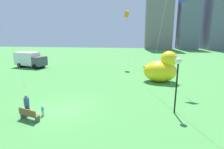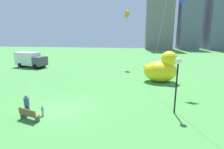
{
  "view_description": "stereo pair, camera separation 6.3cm",
  "coord_description": "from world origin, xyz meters",
  "px_view_note": "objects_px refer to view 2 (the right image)",
  "views": [
    {
      "loc": [
        6.04,
        -13.15,
        6.11
      ],
      "look_at": [
        3.46,
        4.11,
        2.18
      ],
      "focal_mm": 28.51,
      "sensor_mm": 36.0,
      "label": 1
    },
    {
      "loc": [
        6.1,
        -13.15,
        6.11
      ],
      "look_at": [
        3.46,
        4.11,
        2.18
      ],
      "focal_mm": 28.51,
      "sensor_mm": 36.0,
      "label": 2
    }
  ],
  "objects_px": {
    "park_bench": "(29,114)",
    "person_adult": "(27,104)",
    "giant_inflatable_duck": "(162,69)",
    "kite_orange": "(127,14)",
    "kite_blue": "(182,2)",
    "lamppost": "(178,71)",
    "box_truck": "(30,60)",
    "person_child": "(43,110)"
  },
  "relations": [
    {
      "from": "giant_inflatable_duck",
      "to": "lamppost",
      "type": "height_order",
      "value": "lamppost"
    },
    {
      "from": "giant_inflatable_duck",
      "to": "kite_blue",
      "type": "distance_m",
      "value": 8.32
    },
    {
      "from": "person_adult",
      "to": "person_child",
      "type": "distance_m",
      "value": 1.35
    },
    {
      "from": "box_truck",
      "to": "kite_blue",
      "type": "xyz_separation_m",
      "value": [
        24.67,
        -9.86,
        8.04
      ]
    },
    {
      "from": "box_truck",
      "to": "kite_blue",
      "type": "bearing_deg",
      "value": -21.78
    },
    {
      "from": "person_adult",
      "to": "park_bench",
      "type": "bearing_deg",
      "value": -51.55
    },
    {
      "from": "giant_inflatable_duck",
      "to": "lamppost",
      "type": "distance_m",
      "value": 9.97
    },
    {
      "from": "person_child",
      "to": "box_truck",
      "type": "xyz_separation_m",
      "value": [
        -13.18,
        18.98,
        0.98
      ]
    },
    {
      "from": "lamppost",
      "to": "box_truck",
      "type": "relative_size",
      "value": 0.69
    },
    {
      "from": "kite_blue",
      "to": "kite_orange",
      "type": "height_order",
      "value": "kite_blue"
    },
    {
      "from": "person_adult",
      "to": "box_truck",
      "type": "relative_size",
      "value": 0.25
    },
    {
      "from": "box_truck",
      "to": "lamppost",
      "type": "bearing_deg",
      "value": -36.11
    },
    {
      "from": "person_adult",
      "to": "kite_orange",
      "type": "bearing_deg",
      "value": 74.6
    },
    {
      "from": "person_adult",
      "to": "person_child",
      "type": "xyz_separation_m",
      "value": [
        1.28,
        -0.01,
        -0.43
      ]
    },
    {
      "from": "person_child",
      "to": "kite_orange",
      "type": "relative_size",
      "value": 0.08
    },
    {
      "from": "giant_inflatable_duck",
      "to": "kite_orange",
      "type": "height_order",
      "value": "kite_orange"
    },
    {
      "from": "person_adult",
      "to": "lamppost",
      "type": "bearing_deg",
      "value": 9.96
    },
    {
      "from": "park_bench",
      "to": "person_child",
      "type": "xyz_separation_m",
      "value": [
        0.6,
        0.84,
        -0.01
      ]
    },
    {
      "from": "kite_orange",
      "to": "giant_inflatable_duck",
      "type": "bearing_deg",
      "value": -62.21
    },
    {
      "from": "lamppost",
      "to": "kite_orange",
      "type": "distance_m",
      "value": 21.63
    },
    {
      "from": "lamppost",
      "to": "box_truck",
      "type": "distance_m",
      "value": 28.88
    },
    {
      "from": "box_truck",
      "to": "kite_orange",
      "type": "relative_size",
      "value": 0.62
    },
    {
      "from": "kite_orange",
      "to": "lamppost",
      "type": "bearing_deg",
      "value": -75.14
    },
    {
      "from": "person_adult",
      "to": "box_truck",
      "type": "distance_m",
      "value": 22.4
    },
    {
      "from": "giant_inflatable_duck",
      "to": "lamppost",
      "type": "xyz_separation_m",
      "value": [
        -0.06,
        -9.83,
        1.7
      ]
    },
    {
      "from": "person_child",
      "to": "box_truck",
      "type": "height_order",
      "value": "box_truck"
    },
    {
      "from": "kite_orange",
      "to": "box_truck",
      "type": "bearing_deg",
      "value": -170.4
    },
    {
      "from": "kite_orange",
      "to": "person_adult",
      "type": "bearing_deg",
      "value": -105.4
    },
    {
      "from": "box_truck",
      "to": "person_child",
      "type": "bearing_deg",
      "value": -55.23
    },
    {
      "from": "park_bench",
      "to": "kite_blue",
      "type": "xyz_separation_m",
      "value": [
        12.09,
        9.97,
        9.01
      ]
    },
    {
      "from": "park_bench",
      "to": "giant_inflatable_duck",
      "type": "xyz_separation_m",
      "value": [
        10.75,
        12.68,
        1.26
      ]
    },
    {
      "from": "kite_blue",
      "to": "kite_orange",
      "type": "distance_m",
      "value": 14.54
    },
    {
      "from": "person_adult",
      "to": "kite_blue",
      "type": "bearing_deg",
      "value": 35.53
    },
    {
      "from": "giant_inflatable_duck",
      "to": "kite_blue",
      "type": "xyz_separation_m",
      "value": [
        1.34,
        -2.71,
        7.75
      ]
    },
    {
      "from": "lamppost",
      "to": "kite_orange",
      "type": "bearing_deg",
      "value": 104.86
    },
    {
      "from": "giant_inflatable_duck",
      "to": "kite_blue",
      "type": "height_order",
      "value": "kite_blue"
    },
    {
      "from": "person_adult",
      "to": "kite_blue",
      "type": "relative_size",
      "value": 0.15
    },
    {
      "from": "kite_orange",
      "to": "person_child",
      "type": "bearing_deg",
      "value": -102.25
    },
    {
      "from": "person_child",
      "to": "lamppost",
      "type": "xyz_separation_m",
      "value": [
        10.09,
        2.0,
        2.97
      ]
    },
    {
      "from": "person_adult",
      "to": "giant_inflatable_duck",
      "type": "xyz_separation_m",
      "value": [
        11.43,
        11.82,
        0.84
      ]
    },
    {
      "from": "person_child",
      "to": "giant_inflatable_duck",
      "type": "relative_size",
      "value": 0.17
    },
    {
      "from": "park_bench",
      "to": "person_adult",
      "type": "relative_size",
      "value": 1.08
    }
  ]
}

